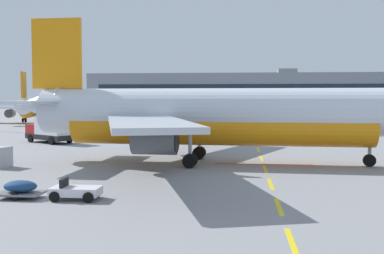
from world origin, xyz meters
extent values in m
cube|color=yellow|center=(18.00, 0.96, 0.00)|extent=(0.24, 4.00, 0.01)
cube|color=yellow|center=(18.00, 7.01, 0.00)|extent=(0.24, 4.00, 0.01)
cube|color=yellow|center=(18.00, 13.18, 0.00)|extent=(0.24, 4.00, 0.01)
cube|color=yellow|center=(18.00, 19.42, 0.00)|extent=(0.24, 4.00, 0.01)
cube|color=yellow|center=(18.00, 25.80, 0.00)|extent=(0.24, 4.00, 0.01)
cube|color=yellow|center=(18.00, 32.92, 0.00)|extent=(0.24, 4.00, 0.01)
cube|color=yellow|center=(18.00, 38.98, 0.00)|extent=(0.24, 4.00, 0.01)
cube|color=yellow|center=(18.00, 44.53, 0.00)|extent=(0.24, 4.00, 0.01)
cube|color=yellow|center=(18.00, 51.21, 0.00)|extent=(0.24, 4.00, 0.01)
cube|color=yellow|center=(18.00, 57.96, 0.00)|extent=(0.24, 4.00, 0.01)
cube|color=yellow|center=(18.00, 64.26, 0.00)|extent=(0.24, 4.00, 0.01)
cube|color=yellow|center=(18.00, 71.57, 0.00)|extent=(0.24, 4.00, 0.01)
cube|color=yellow|center=(18.00, 79.00, 0.00)|extent=(0.24, 4.00, 0.01)
cube|color=yellow|center=(18.00, 84.70, 0.00)|extent=(0.24, 4.00, 0.01)
cube|color=#B21414|center=(18.00, 22.00, 0.00)|extent=(8.00, 0.40, 0.01)
cylinder|color=silver|center=(14.35, 22.14, 4.30)|extent=(30.26, 5.44, 3.80)
cylinder|color=orange|center=(14.35, 22.14, 3.26)|extent=(24.65, 4.83, 3.50)
cone|color=silver|center=(-1.38, 23.00, 4.78)|extent=(4.37, 3.45, 3.23)
cube|color=orange|center=(0.37, 22.90, 9.20)|extent=(4.41, 0.60, 6.00)
cube|color=silver|center=(-0.15, 26.13, 5.06)|extent=(3.54, 6.57, 0.24)
cube|color=silver|center=(-0.50, 19.74, 5.06)|extent=(3.54, 6.57, 0.24)
cube|color=#B7BCC6|center=(10.85, 30.84, 3.83)|extent=(10.92, 17.55, 0.36)
cube|color=#B7BCC6|center=(9.92, 13.87, 3.83)|extent=(9.34, 17.66, 0.36)
cylinder|color=#4C4F54|center=(10.53, 27.85, 2.38)|extent=(3.31, 2.27, 2.10)
cylinder|color=black|center=(12.13, 27.77, 2.38)|extent=(0.22, 1.79, 1.79)
cylinder|color=#4C4F54|center=(9.93, 16.87, 2.38)|extent=(3.31, 2.27, 2.10)
cylinder|color=black|center=(11.53, 16.78, 2.38)|extent=(0.22, 1.79, 1.79)
cylinder|color=gray|center=(26.23, 21.49, 1.83)|extent=(0.28, 0.28, 2.67)
cylinder|color=black|center=(26.23, 21.49, 0.50)|extent=(1.00, 0.33, 0.99)
cylinder|color=gray|center=(12.50, 24.84, 1.86)|extent=(0.28, 0.28, 2.61)
cylinder|color=black|center=(12.51, 25.19, 0.55)|extent=(1.12, 0.41, 1.10)
cylinder|color=black|center=(12.48, 24.49, 0.55)|extent=(1.12, 0.41, 1.10)
cylinder|color=gray|center=(12.21, 19.65, 1.86)|extent=(0.28, 0.28, 2.61)
cylinder|color=black|center=(12.23, 20.00, 0.55)|extent=(1.12, 0.41, 1.10)
cylinder|color=black|center=(12.19, 19.30, 0.55)|extent=(1.12, 0.41, 1.10)
cylinder|color=white|center=(-28.36, 83.66, 3.65)|extent=(8.90, 25.58, 3.22)
cylinder|color=orange|center=(-28.36, 83.66, 2.76)|extent=(7.57, 20.90, 2.96)
cone|color=white|center=(-31.24, 96.08, 3.65)|extent=(3.74, 3.60, 3.16)
cone|color=white|center=(-25.35, 70.65, 4.05)|extent=(3.47, 4.09, 2.74)
cube|color=#192333|center=(-31.04, 95.22, 4.21)|extent=(2.66, 1.87, 0.51)
cube|color=orange|center=(-25.68, 72.09, 7.80)|extent=(1.14, 3.70, 5.09)
cube|color=white|center=(-28.19, 70.90, 4.29)|extent=(5.90, 3.87, 0.20)
cube|color=white|center=(-22.90, 72.13, 4.29)|extent=(5.90, 3.87, 0.20)
cube|color=#B7BCC6|center=(-20.58, 82.00, 3.24)|extent=(14.35, 11.14, 0.31)
cylinder|color=#4C4F54|center=(-32.11, 79.20, 2.01)|extent=(2.35, 3.04, 1.78)
cylinder|color=black|center=(-32.42, 80.52, 2.01)|extent=(1.50, 0.44, 1.51)
cylinder|color=#4C4F54|center=(-23.03, 81.30, 2.01)|extent=(2.35, 3.04, 1.78)
cylinder|color=black|center=(-23.33, 82.62, 2.01)|extent=(1.50, 0.44, 1.51)
cylinder|color=gray|center=(-30.63, 93.48, 1.55)|extent=(0.24, 0.24, 2.26)
cylinder|color=black|center=(-30.63, 93.48, 0.42)|extent=(0.42, 0.87, 0.84)
cylinder|color=gray|center=(-30.12, 81.51, 1.57)|extent=(0.24, 0.24, 2.21)
cylinder|color=black|center=(-30.41, 81.44, 0.47)|extent=(0.50, 0.98, 0.93)
cylinder|color=black|center=(-29.83, 81.57, 0.47)|extent=(0.50, 0.98, 0.93)
cylinder|color=gray|center=(-25.83, 82.50, 1.57)|extent=(0.24, 0.24, 2.21)
cylinder|color=black|center=(-26.12, 82.43, 0.47)|extent=(0.50, 0.98, 0.93)
cylinder|color=black|center=(-25.54, 82.57, 0.47)|extent=(0.50, 0.98, 0.93)
cube|color=black|center=(4.35, 42.80, 0.74)|extent=(7.39, 4.77, 0.60)
cube|color=gray|center=(2.20, 41.96, 1.59)|extent=(3.05, 3.01, 1.10)
cube|color=#192333|center=(1.13, 41.55, 1.69)|extent=(0.75, 1.81, 0.64)
cube|color=#B7BCC6|center=(5.27, 43.16, 2.09)|extent=(5.31, 3.96, 2.10)
cylinder|color=black|center=(2.70, 40.87, 0.48)|extent=(1.00, 0.61, 0.96)
cylinder|color=black|center=(1.83, 43.11, 0.48)|extent=(1.00, 0.61, 0.96)
cylinder|color=black|center=(6.87, 42.49, 0.48)|extent=(1.00, 0.61, 0.96)
cylinder|color=black|center=(6.00, 44.73, 0.48)|extent=(1.00, 0.61, 0.96)
cube|color=black|center=(-6.55, 37.86, 0.74)|extent=(7.11, 5.98, 0.60)
cube|color=maroon|center=(-8.45, 39.19, 1.59)|extent=(3.27, 3.25, 1.10)
cube|color=#192333|center=(-9.39, 39.85, 1.69)|extent=(1.15, 1.61, 0.64)
cube|color=silver|center=(-5.75, 37.30, 2.09)|extent=(5.28, 4.69, 2.10)
cylinder|color=black|center=(-9.08, 38.16, 0.48)|extent=(0.95, 0.78, 0.96)
cylinder|color=black|center=(-7.70, 40.13, 0.48)|extent=(0.95, 0.78, 0.96)
cylinder|color=black|center=(-5.40, 35.60, 0.48)|extent=(0.95, 0.78, 0.96)
cylinder|color=black|center=(-4.03, 37.56, 0.48)|extent=(0.95, 0.78, 0.96)
cube|color=silver|center=(7.32, 7.53, 0.46)|extent=(2.61, 1.41, 0.44)
cube|color=black|center=(6.67, 7.53, 0.86)|extent=(0.12, 1.12, 0.56)
cylinder|color=black|center=(8.23, 8.22, 0.28)|extent=(0.56, 0.18, 0.56)
cylinder|color=black|center=(8.22, 6.82, 0.28)|extent=(0.56, 0.18, 0.56)
cylinder|color=black|center=(6.41, 8.23, 0.28)|extent=(0.56, 0.18, 0.56)
cylinder|color=black|center=(6.40, 6.83, 0.28)|extent=(0.56, 0.18, 0.56)
cube|color=slate|center=(4.22, 7.54, 0.28)|extent=(2.41, 1.51, 0.12)
ellipsoid|color=navy|center=(4.22, 7.54, 0.66)|extent=(1.83, 1.21, 0.64)
cylinder|color=black|center=(4.22, 8.21, 0.22)|extent=(0.44, 0.14, 0.44)
cylinder|color=black|center=(4.21, 6.86, 0.22)|extent=(0.44, 0.14, 0.44)
cube|color=gray|center=(16.75, 139.23, 6.45)|extent=(97.40, 18.90, 12.90)
cube|color=#192333|center=(16.75, 129.72, 7.10)|extent=(89.61, 0.12, 4.65)
cube|color=gray|center=(31.35, 139.23, 13.70)|extent=(6.00, 5.00, 1.60)
camera|label=1|loc=(15.97, -16.92, 5.49)|focal=44.56mm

